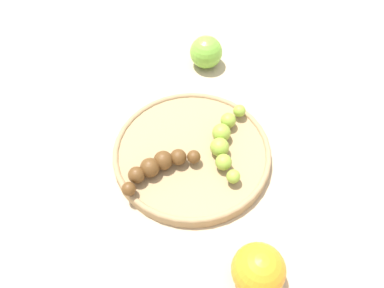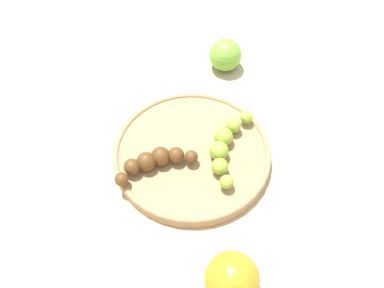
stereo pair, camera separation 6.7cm
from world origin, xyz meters
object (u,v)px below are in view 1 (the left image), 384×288
Objects in this scene: fruit_bowl at (192,153)px; orange_fruit at (258,270)px; apple_green at (206,52)px; banana_overripe at (158,166)px; banana_green at (225,140)px.

fruit_bowl is 0.24m from orange_fruit.
apple_green reaches higher than fruit_bowl.
banana_green is (-0.02, -0.12, 0.00)m from banana_overripe.
fruit_bowl is 0.06m from banana_green.
apple_green reaches higher than banana_green.
fruit_bowl is 2.15× the size of banana_green.
banana_overripe is at bearing 6.36° from orange_fruit.
banana_green is (-0.02, -0.05, 0.02)m from fruit_bowl.
banana_overripe is 1.88× the size of orange_fruit.
banana_green is 1.90× the size of apple_green.
banana_overripe is 0.23m from orange_fruit.
banana_green is at bearing -95.48° from banana_overripe.
banana_overripe is at bearing 94.33° from fruit_bowl.
banana_overripe is 0.30m from apple_green.
orange_fruit reaches higher than banana_green.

